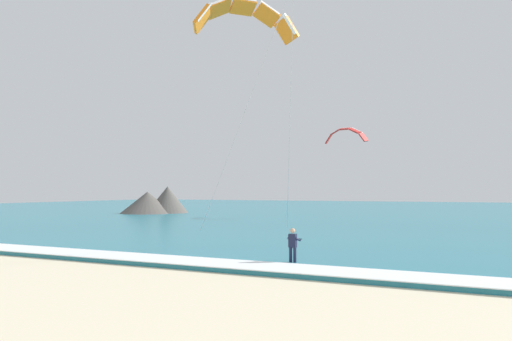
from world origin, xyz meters
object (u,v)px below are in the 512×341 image
(surfboard, at_px, (293,266))
(kite_primary, at_px, (245,16))
(kite_distant, at_px, (345,134))
(kitesurfer, at_px, (293,245))

(surfboard, height_order, kite_primary, kite_primary)
(surfboard, distance_m, kite_primary, 15.07)
(surfboard, distance_m, kite_distant, 36.57)
(kite_primary, height_order, kite_distant, kite_primary)
(kite_primary, bearing_deg, surfboard, -45.92)
(surfboard, relative_size, kite_distant, 0.27)
(surfboard, xyz_separation_m, kite_distant, (-5.33, 34.73, 10.13))
(kitesurfer, relative_size, kite_distant, 0.32)
(kitesurfer, height_order, kite_primary, kite_primary)
(kitesurfer, distance_m, kite_primary, 14.24)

